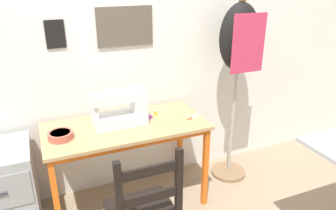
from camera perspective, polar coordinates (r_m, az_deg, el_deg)
wall_back at (r=2.64m, az=-10.11°, el=10.58°), size 10.00×0.07×2.55m
sewing_table at (r=2.52m, az=-7.22°, el=-5.32°), size 1.21×0.57×0.72m
sewing_machine at (r=2.46m, az=-8.04°, el=-0.68°), size 0.41×0.19×0.28m
fabric_bowl at (r=2.38m, az=-18.21°, el=-5.03°), size 0.17×0.17×0.05m
scissors at (r=2.59m, az=4.12°, el=-2.25°), size 0.13×0.09×0.01m
thread_spool_near_machine at (r=2.57m, az=-3.15°, el=-1.96°), size 0.04×0.04×0.04m
thread_spool_mid_table at (r=2.62m, az=-2.19°, el=-1.38°), size 0.03×0.03×0.04m
filing_cabinet at (r=2.68m, az=-26.57°, el=-13.39°), size 0.43×0.49×0.68m
dress_form at (r=2.77m, az=12.21°, el=9.72°), size 0.35×0.32×1.62m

